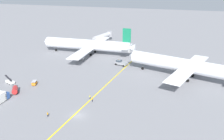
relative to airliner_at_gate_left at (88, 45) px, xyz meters
name	(u,v)px	position (x,y,z in m)	size (l,w,h in m)	color
ground_plane	(78,115)	(23.52, -63.47, -5.10)	(600.00, 600.00, 0.00)	gray
taxiway_stripe	(89,101)	(22.94, -53.47, -5.10)	(0.50, 120.00, 0.01)	yellow
airliner_at_gate_left	(88,45)	(0.00, 0.00, 0.00)	(54.16, 49.75, 15.44)	white
airliner_being_pushed	(184,66)	(52.70, -21.75, 0.48)	(51.43, 40.54, 15.95)	white
pushback_tug	(121,63)	(22.91, -13.34, -3.93)	(9.27, 4.56, 2.77)	gray
gse_catering_truck_tall	(1,97)	(-5.37, -63.09, -3.35)	(2.42, 5.85, 3.50)	#2D5199
gse_belt_loader_portside	(10,82)	(-13.14, -48.92, -4.28)	(5.05, 3.07, 3.02)	silver
gse_baggage_cart_trailing	(34,83)	(-2.99, -47.22, -4.24)	(2.30, 3.07, 1.71)	orange
gse_fuel_bowser_stubby	(15,89)	(-5.51, -55.59, -3.77)	(4.29, 5.12, 2.40)	red
ground_crew_marshaller_foreground	(92,99)	(24.19, -53.67, -4.20)	(0.36, 0.36, 1.74)	black
ground_crew_wing_walker_right	(48,114)	(14.99, -66.99, -4.30)	(0.36, 0.36, 1.57)	black
ground_crew_ramp_agent_by_cones	(90,97)	(22.70, -52.15, -4.25)	(0.36, 0.47, 1.63)	#2D3351
jet_bridge	(104,36)	(-0.62, 28.96, -0.87)	(7.54, 19.97, 6.01)	#B7B7BC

